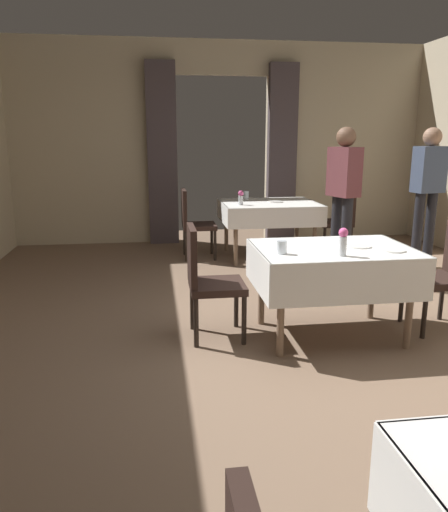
{
  "coord_description": "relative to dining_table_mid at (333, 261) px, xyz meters",
  "views": [
    {
      "loc": [
        -1.06,
        -3.56,
        1.62
      ],
      "look_at": [
        -0.5,
        0.4,
        0.65
      ],
      "focal_mm": 34.82,
      "sensor_mm": 36.0,
      "label": 1
    }
  ],
  "objects": [
    {
      "name": "chair_mid_right",
      "position": [
        1.01,
        0.02,
        -0.12
      ],
      "size": [
        0.44,
        0.44,
        0.93
      ],
      "color": "black",
      "rests_on": "ground"
    },
    {
      "name": "ground",
      "position": [
        -0.35,
        -0.15,
        -0.64
      ],
      "size": [
        10.08,
        10.08,
        0.0
      ],
      "primitive_type": "plane",
      "color": "#7A604C"
    },
    {
      "name": "glass_mid_d",
      "position": [
        -0.47,
        -0.16,
        0.16
      ],
      "size": [
        0.08,
        0.08,
        0.1
      ],
      "primitive_type": "cylinder",
      "color": "silver",
      "rests_on": "dining_table_mid"
    },
    {
      "name": "chair_far_right",
      "position": [
        1.15,
        2.85,
        -0.12
      ],
      "size": [
        0.44,
        0.44,
        0.93
      ],
      "color": "black",
      "rests_on": "ground"
    },
    {
      "name": "chair_mid_left",
      "position": [
        -1.01,
        0.1,
        -0.12
      ],
      "size": [
        0.44,
        0.44,
        0.93
      ],
      "color": "black",
      "rests_on": "ground"
    },
    {
      "name": "dining_table_mid",
      "position": [
        0.0,
        0.0,
        0.0
      ],
      "size": [
        1.25,
        0.91,
        0.75
      ],
      "color": "#7A604C",
      "rests_on": "ground"
    },
    {
      "name": "plate_mid_b",
      "position": [
        0.21,
        0.0,
        0.12
      ],
      "size": [
        0.2,
        0.2,
        0.01
      ],
      "primitive_type": "cylinder",
      "color": "white",
      "rests_on": "dining_table_mid"
    },
    {
      "name": "dining_table_far",
      "position": [
        0.12,
        2.8,
        0.02
      ],
      "size": [
        1.28,
        1.06,
        0.75
      ],
      "color": "#7A604C",
      "rests_on": "ground"
    },
    {
      "name": "glass_far_c",
      "position": [
        -0.13,
        3.15,
        0.17
      ],
      "size": [
        0.08,
        0.08,
        0.12
      ],
      "primitive_type": "cylinder",
      "color": "silver",
      "rests_on": "dining_table_far"
    },
    {
      "name": "flower_vase_far",
      "position": [
        -0.3,
        2.6,
        0.21
      ],
      "size": [
        0.07,
        0.07,
        0.19
      ],
      "color": "silver",
      "rests_on": "dining_table_far"
    },
    {
      "name": "person_diner_standing_aside",
      "position": [
        0.72,
        1.69,
        0.39
      ],
      "size": [
        0.33,
        0.41,
        1.72
      ],
      "color": "black",
      "rests_on": "ground"
    },
    {
      "name": "chair_far_left",
      "position": [
        -0.9,
        2.86,
        -0.12
      ],
      "size": [
        0.45,
        0.44,
        0.93
      ],
      "color": "black",
      "rests_on": "ground"
    },
    {
      "name": "wall_back",
      "position": [
        -0.35,
        4.03,
        0.89
      ],
      "size": [
        6.4,
        0.27,
        3.0
      ],
      "color": "beige",
      "rests_on": "ground"
    },
    {
      "name": "plate_mid_c",
      "position": [
        0.42,
        -0.17,
        0.12
      ],
      "size": [
        0.2,
        0.2,
        0.01
      ],
      "primitive_type": "cylinder",
      "color": "white",
      "rests_on": "dining_table_mid"
    },
    {
      "name": "person_waiter_by_doorway",
      "position": [
        1.89,
        1.93,
        0.39
      ],
      "size": [
        0.39,
        0.28,
        1.72
      ],
      "color": "black",
      "rests_on": "ground"
    },
    {
      "name": "plate_far_b",
      "position": [
        0.21,
        2.8,
        0.12
      ],
      "size": [
        0.2,
        0.2,
        0.01
      ],
      "primitive_type": "cylinder",
      "color": "white",
      "rests_on": "dining_table_far"
    },
    {
      "name": "flower_vase_mid",
      "position": [
        -0.04,
        -0.28,
        0.23
      ],
      "size": [
        0.07,
        0.07,
        0.21
      ],
      "color": "silver",
      "rests_on": "dining_table_mid"
    }
  ]
}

